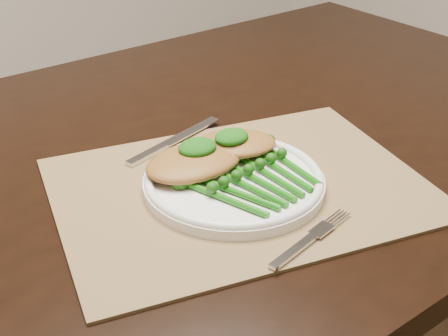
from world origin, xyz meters
TOP-DOWN VIEW (x-y plane):
  - dining_table at (-0.04, 0.03)m, footprint 1.62×0.93m
  - placemat at (-0.03, -0.12)m, footprint 0.57×0.47m
  - dinner_plate at (-0.04, -0.12)m, footprint 0.25×0.25m
  - knife at (-0.05, 0.04)m, footprint 0.19×0.06m
  - fork at (-0.03, -0.27)m, footprint 0.15×0.05m
  - chicken_fillet_left at (-0.07, -0.07)m, footprint 0.14×0.10m
  - chicken_fillet_right at (0.00, -0.07)m, footprint 0.14×0.13m
  - pesto_dollop_left at (-0.06, -0.06)m, footprint 0.05×0.05m
  - pesto_dollop_right at (-0.01, -0.07)m, footprint 0.05×0.04m
  - broccolini_bundle at (-0.02, -0.15)m, footprint 0.17×0.18m

SIDE VIEW (x-z plane):
  - dining_table at x=-0.04m, z-range 0.00..0.75m
  - placemat at x=-0.03m, z-range 0.75..0.75m
  - fork at x=-0.03m, z-range 0.76..0.76m
  - knife at x=-0.05m, z-range 0.76..0.76m
  - dinner_plate at x=-0.04m, z-range 0.75..0.78m
  - broccolini_bundle at x=-0.02m, z-range 0.75..0.79m
  - chicken_fillet_left at x=-0.07m, z-range 0.77..0.80m
  - chicken_fillet_right at x=0.00m, z-range 0.77..0.80m
  - pesto_dollop_left at x=-0.06m, z-range 0.79..0.81m
  - pesto_dollop_right at x=-0.01m, z-range 0.79..0.81m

